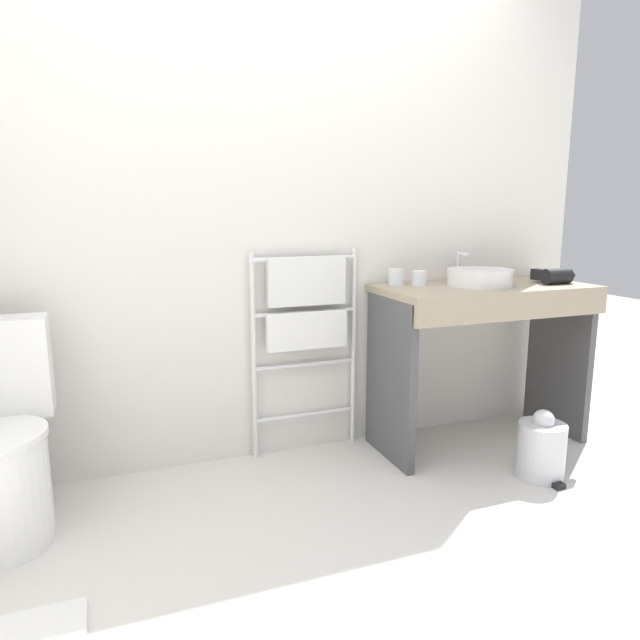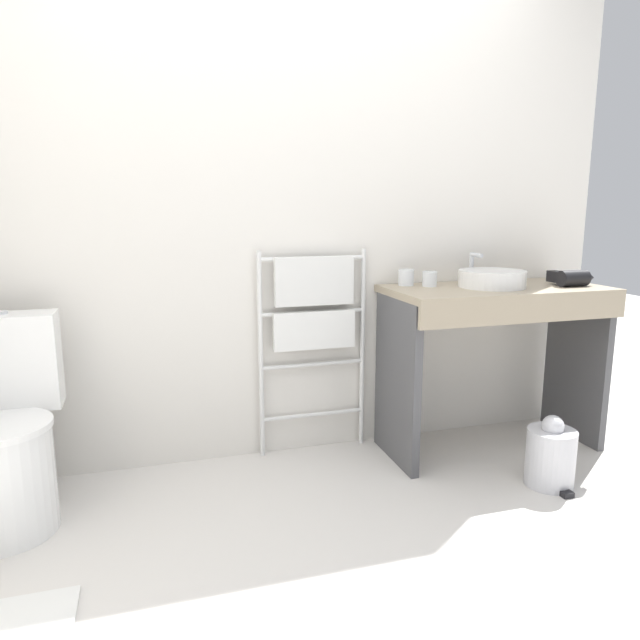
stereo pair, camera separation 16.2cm
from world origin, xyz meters
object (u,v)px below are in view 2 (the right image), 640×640
(towel_radiator, at_px, (314,314))
(cup_near_edge, at_px, (430,279))
(sink_basin, at_px, (492,278))
(cup_near_wall, at_px, (406,277))
(toilet, at_px, (3,442))
(hair_dryer, at_px, (573,278))
(trash_bin, at_px, (551,455))

(towel_radiator, distance_m, cup_near_edge, 0.60)
(sink_basin, bearing_deg, cup_near_wall, 155.04)
(toilet, distance_m, cup_near_wall, 1.91)
(hair_dryer, height_order, trash_bin, hair_dryer)
(trash_bin, bearing_deg, hair_dryer, 45.72)
(cup_near_edge, height_order, trash_bin, cup_near_edge)
(towel_radiator, distance_m, cup_near_wall, 0.50)
(sink_basin, distance_m, trash_bin, 0.87)
(trash_bin, bearing_deg, sink_basin, 97.15)
(hair_dryer, relative_size, trash_bin, 0.62)
(cup_near_wall, relative_size, hair_dryer, 0.41)
(cup_near_wall, relative_size, trash_bin, 0.25)
(toilet, height_order, sink_basin, sink_basin)
(toilet, xyz_separation_m, trash_bin, (2.25, -0.35, -0.20))
(sink_basin, xyz_separation_m, trash_bin, (0.06, -0.45, -0.75))
(sink_basin, relative_size, trash_bin, 1.00)
(toilet, distance_m, sink_basin, 2.26)
(cup_near_wall, height_order, hair_dryer, same)
(towel_radiator, distance_m, hair_dryer, 1.31)
(towel_radiator, bearing_deg, toilet, -166.98)
(trash_bin, bearing_deg, towel_radiator, 143.86)
(toilet, bearing_deg, towel_radiator, 13.02)
(towel_radiator, relative_size, sink_basin, 3.16)
(toilet, distance_m, trash_bin, 2.29)
(towel_radiator, bearing_deg, sink_basin, -14.24)
(cup_near_wall, distance_m, trash_bin, 1.06)
(towel_radiator, relative_size, trash_bin, 3.15)
(cup_near_edge, xyz_separation_m, hair_dryer, (0.69, -0.19, 0.00))
(sink_basin, height_order, trash_bin, sink_basin)
(toilet, distance_m, hair_dryer, 2.66)
(cup_near_edge, bearing_deg, sink_basin, -21.79)
(toilet, bearing_deg, hair_dryer, 0.27)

